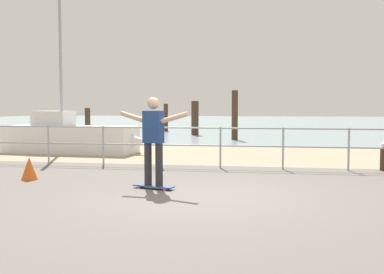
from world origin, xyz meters
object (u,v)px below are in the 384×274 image
Objects in this scene: bollard_short at (384,159)px; traffic_cone at (29,169)px; sailboat at (75,137)px; skateboarder at (153,136)px; seagull at (384,144)px; skateboard at (154,186)px.

bollard_short reaches higher than traffic_cone.
sailboat is 3.56× the size of skateboarder.
seagull is 0.96× the size of traffic_cone.
seagull is at bearing 34.37° from skateboarder.
seagull is at bearing -16.63° from sailboat.
seagull is at bearing 19.53° from traffic_cone.
skateboard is 5.89m from seagull.
skateboarder reaches higher than bollard_short.
skateboard is at bearing 146.31° from skateboarder.
sailboat is 9.50m from bollard_short.
seagull is at bearing 34.37° from skateboard.
skateboard is 2.91m from traffic_cone.
traffic_cone is (-2.85, 0.58, -0.77)m from skateboarder.
bollard_short is 0.37m from seagull.
seagull is (0.00, 0.02, 0.37)m from bollard_short.
skateboarder is (0.00, -0.00, 0.95)m from skateboard.
skateboarder reaches higher than seagull.
skateboarder is 3.30× the size of traffic_cone.
skateboard is (4.26, -6.03, -0.46)m from sailboat.
sailboat is at bearing 104.59° from traffic_cone.
bollard_short is at bearing 19.43° from traffic_cone.
skateboard is at bearing -11.60° from traffic_cone.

